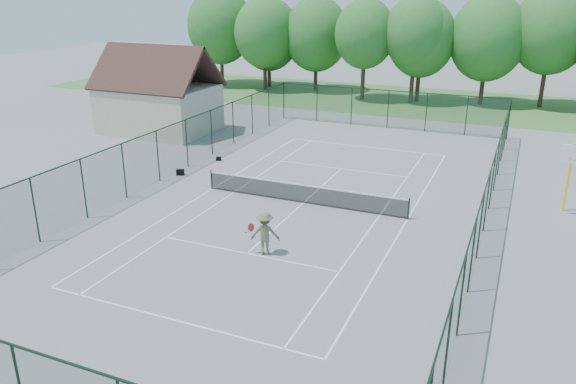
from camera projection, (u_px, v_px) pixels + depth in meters
name	position (u px, v px, depth m)	size (l,w,h in m)	color
ground	(303.00, 203.00, 29.36)	(140.00, 140.00, 0.00)	gray
grass_far	(416.00, 101.00, 55.21)	(80.00, 16.00, 0.01)	#477A38
court_lines	(303.00, 203.00, 29.36)	(11.05, 23.85, 0.01)	white
tennis_net	(303.00, 193.00, 29.16)	(11.08, 0.08, 1.10)	black
fence_enclosure	(303.00, 175.00, 28.82)	(18.05, 36.05, 3.02)	#1E3E28
utility_building	(158.00, 91.00, 42.84)	(8.60, 6.27, 6.63)	beige
tree_line_far	(421.00, 38.00, 53.13)	(39.40, 6.40, 9.70)	#412B1F
basketball_goal	(572.00, 165.00, 27.08)	(1.20, 1.43, 3.65)	yellow
sports_bag_a	(180.00, 172.00, 33.65)	(0.44, 0.26, 0.35)	black
sports_bag_b	(219.00, 159.00, 36.45)	(0.32, 0.20, 0.25)	black
tennis_player	(265.00, 233.00, 23.50)	(2.23, 1.07, 1.90)	#616647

